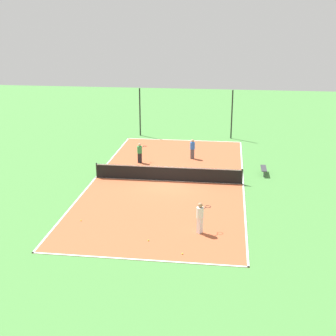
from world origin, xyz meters
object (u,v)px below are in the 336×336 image
object	(u,v)px
player_near_blue	(192,148)
player_far_green	(140,152)
tennis_ball_near_net	(182,254)
fence_post_back_right	(232,115)
tennis_ball_midcourt	(81,220)
bench	(264,169)
player_far_white	(200,216)
fence_post_back_left	(140,112)
tennis_net	(168,173)
tennis_ball_right_alley	(148,240)

from	to	relation	value
player_near_blue	player_far_green	size ratio (longest dim) A/B	1.02
tennis_ball_near_net	fence_post_back_right	xyz separation A→B (m)	(2.12, 21.47, 2.07)
player_far_green	tennis_ball_near_net	bearing A→B (deg)	-130.70
player_far_green	tennis_ball_midcourt	world-z (taller)	player_far_green
tennis_ball_midcourt	fence_post_back_right	bearing A→B (deg)	67.18
tennis_ball_midcourt	bench	bearing A→B (deg)	41.98
player_far_white	fence_post_back_left	distance (m)	20.30
tennis_net	player_far_white	xyz separation A→B (m)	(2.58, -7.42, 0.41)
tennis_ball_near_net	fence_post_back_right	distance (m)	21.67
player_near_blue	tennis_ball_midcourt	distance (m)	12.99
player_far_green	tennis_ball_midcourt	size ratio (longest dim) A/B	21.73
player_far_green	tennis_net	bearing A→B (deg)	-114.03
fence_post_back_left	fence_post_back_right	xyz separation A→B (m)	(8.12, 0.00, 0.00)
tennis_net	bench	distance (m)	6.68
player_near_blue	tennis_ball_right_alley	xyz separation A→B (m)	(-1.01, -13.79, -0.81)
player_far_green	fence_post_back_right	size ratio (longest dim) A/B	0.35
tennis_ball_right_alley	fence_post_back_right	bearing A→B (deg)	79.20
player_far_white	tennis_ball_near_net	distance (m)	2.57
bench	player_near_blue	world-z (taller)	player_near_blue
player_far_white	tennis_ball_midcourt	xyz separation A→B (m)	(-6.33, 0.58, -0.89)
bench	player_far_green	world-z (taller)	player_far_green
player_far_white	tennis_ball_right_alley	world-z (taller)	player_far_white
player_far_white	tennis_ball_midcourt	world-z (taller)	player_far_white
tennis_net	tennis_ball_right_alley	size ratio (longest dim) A/B	142.37
tennis_net	tennis_ball_midcourt	xyz separation A→B (m)	(-3.75, -6.84, -0.48)
fence_post_back_right	tennis_ball_midcourt	bearing A→B (deg)	-112.82
player_near_blue	tennis_ball_near_net	world-z (taller)	player_near_blue
player_far_white	tennis_ball_near_net	size ratio (longest dim) A/B	23.82
player_far_white	fence_post_back_left	world-z (taller)	fence_post_back_left
tennis_ball_right_alley	tennis_ball_near_net	size ratio (longest dim) A/B	1.00
bench	player_far_white	world-z (taller)	player_far_white
player_far_green	tennis_ball_near_net	distance (m)	14.13
tennis_ball_midcourt	fence_post_back_left	distance (m)	18.68
tennis_ball_near_net	player_far_white	bearing A→B (deg)	74.54
tennis_ball_near_net	tennis_ball_midcourt	distance (m)	6.39
bench	tennis_ball_right_alley	size ratio (longest dim) A/B	21.38
tennis_net	tennis_ball_right_alley	distance (m)	8.65
tennis_ball_near_net	player_near_blue	bearing A→B (deg)	92.90
player_far_green	player_far_white	bearing A→B (deg)	-124.33
player_far_white	player_near_blue	xyz separation A→B (m)	(-1.40, 12.57, -0.08)
tennis_ball_midcourt	player_far_green	bearing A→B (deg)	83.50
bench	tennis_ball_midcourt	bearing A→B (deg)	131.98
player_far_white	player_far_green	world-z (taller)	player_far_white
bench	player_far_white	size ratio (longest dim) A/B	0.90
tennis_net	player_near_blue	distance (m)	5.30
tennis_ball_midcourt	tennis_net	bearing A→B (deg)	61.24
bench	tennis_ball_right_alley	xyz separation A→B (m)	(-6.13, -10.85, -0.33)
tennis_net	player_far_white	distance (m)	7.87
tennis_ball_midcourt	fence_post_back_left	world-z (taller)	fence_post_back_left
player_far_white	tennis_ball_right_alley	size ratio (longest dim) A/B	23.82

